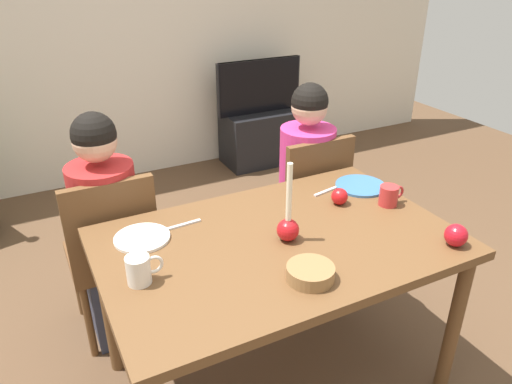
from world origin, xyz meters
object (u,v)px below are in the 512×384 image
(plate_left, at_px, (142,238))
(apple_by_left_plate, at_px, (456,235))
(person_left_child, at_px, (110,235))
(candle_centerpiece, at_px, (288,225))
(bowl_walnuts, at_px, (310,273))
(tv, at_px, (259,86))
(mug_left, at_px, (140,270))
(mug_right, at_px, (389,195))
(chair_right, at_px, (308,201))
(dining_table, at_px, (278,257))
(person_right_child, at_px, (305,189))
(apple_near_candle, at_px, (340,196))
(tv_stand, at_px, (259,137))
(plate_right, at_px, (361,186))
(chair_left, at_px, (113,249))

(plate_left, distance_m, apple_by_left_plate, 1.22)
(plate_left, bearing_deg, apple_by_left_plate, -28.93)
(person_left_child, height_order, candle_centerpiece, person_left_child)
(bowl_walnuts, xyz_separation_m, apple_by_left_plate, (0.62, -0.07, 0.02))
(person_left_child, height_order, tv, person_left_child)
(candle_centerpiece, relative_size, mug_left, 2.52)
(mug_right, bearing_deg, mug_left, -177.11)
(apple_by_left_plate, bearing_deg, chair_right, 93.04)
(mug_right, bearing_deg, apple_by_left_plate, -89.32)
(dining_table, height_order, tv, tv)
(plate_left, bearing_deg, person_right_child, 21.14)
(apple_near_candle, bearing_deg, tv_stand, 71.79)
(tv, xyz_separation_m, plate_left, (-1.58, -2.06, 0.05))
(candle_centerpiece, xyz_separation_m, mug_left, (-0.59, -0.01, -0.02))
(tv, bearing_deg, person_left_child, -134.87)
(plate_left, relative_size, bowl_walnuts, 1.31)
(chair_right, bearing_deg, person_right_child, 90.00)
(mug_right, distance_m, apple_near_candle, 0.22)
(chair_right, bearing_deg, tv_stand, 71.57)
(apple_near_candle, bearing_deg, tv, 71.80)
(chair_right, bearing_deg, apple_by_left_plate, -86.96)
(tv, xyz_separation_m, mug_right, (-0.52, -2.27, 0.09))
(candle_centerpiece, relative_size, apple_by_left_plate, 3.70)
(dining_table, relative_size, mug_left, 10.70)
(plate_right, bearing_deg, mug_left, -167.27)
(dining_table, relative_size, person_right_child, 1.19)
(chair_right, height_order, tv, tv)
(mug_right, height_order, bowl_walnuts, mug_right)
(tv, relative_size, apple_by_left_plate, 8.87)
(chair_right, height_order, candle_centerpiece, candle_centerpiece)
(chair_left, bearing_deg, person_left_child, 90.00)
(plate_left, height_order, mug_right, mug_right)
(plate_right, xyz_separation_m, mug_left, (-1.15, -0.26, 0.05))
(tv, distance_m, apple_near_candle, 2.28)
(plate_right, distance_m, bowl_walnuts, 0.80)
(tv_stand, height_order, bowl_walnuts, bowl_walnuts)
(person_right_child, bearing_deg, bowl_walnuts, -121.74)
(plate_left, relative_size, mug_left, 1.69)
(apple_near_candle, bearing_deg, plate_left, 172.90)
(tv, bearing_deg, plate_right, -104.00)
(tv_stand, distance_m, tv, 0.47)
(chair_right, relative_size, apple_by_left_plate, 10.11)
(candle_centerpiece, distance_m, apple_near_candle, 0.39)
(candle_centerpiece, relative_size, bowl_walnuts, 1.94)
(apple_near_candle, bearing_deg, mug_left, -170.26)
(mug_right, bearing_deg, tv, 77.15)
(bowl_walnuts, bearing_deg, candle_centerpiece, 76.98)
(apple_by_left_plate, bearing_deg, plate_left, 151.07)
(candle_centerpiece, height_order, mug_left, candle_centerpiece)
(chair_right, xyz_separation_m, mug_left, (-1.10, -0.63, 0.29))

